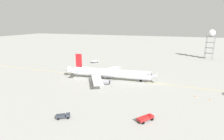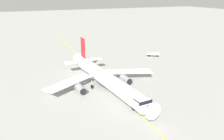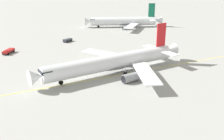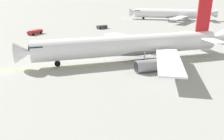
# 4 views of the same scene
# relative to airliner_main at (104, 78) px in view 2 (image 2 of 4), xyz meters

# --- Properties ---
(ground_plane) EXTENTS (600.00, 600.00, 0.00)m
(ground_plane) POSITION_rel_airliner_main_xyz_m (0.12, 3.17, -2.94)
(ground_plane) COLOR #9E9E99
(airliner_main) EXTENTS (34.31, 43.78, 11.75)m
(airliner_main) POSITION_rel_airliner_main_xyz_m (0.00, 0.00, 0.00)
(airliner_main) COLOR white
(airliner_main) RESTS_ON ground_plane
(pushback_tug_truck) EXTENTS (5.63, 4.55, 1.30)m
(pushback_tug_truck) POSITION_rel_airliner_main_xyz_m (32.04, 23.04, -2.14)
(pushback_tug_truck) COLOR #232326
(pushback_tug_truck) RESTS_ON ground_plane
(taxiway_centreline) EXTENTS (4.47, 198.03, 0.01)m
(taxiway_centreline) POSITION_rel_airliner_main_xyz_m (1.81, -1.71, -2.94)
(taxiway_centreline) COLOR yellow
(taxiway_centreline) RESTS_ON ground_plane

